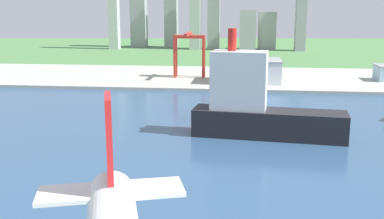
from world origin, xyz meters
The scene contains 7 objects.
ground_plane centered at (0.00, 300.00, 0.00)m, with size 2400.00×2400.00×0.00m, color #487643.
water_bay centered at (0.00, 240.00, 0.07)m, with size 840.00×360.00×0.15m, color #2D4C70.
industrial_pier centered at (0.00, 490.00, 1.25)m, with size 840.00×140.00×2.50m, color #A2A69A.
cargo_ship centered at (36.70, 296.43, 15.55)m, with size 77.04×26.06×53.69m.
port_crane_red centered at (-19.04, 479.05, 31.86)m, with size 28.06×38.17×40.47m.
warehouse_main centered at (31.93, 458.66, 12.13)m, with size 57.57×39.93×19.22m.
distant_skyline centered at (-43.50, 811.62, 56.37)m, with size 305.33×72.27×152.72m.
Camera 1 is at (29.63, 70.37, 63.20)m, focal length 42.98 mm.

